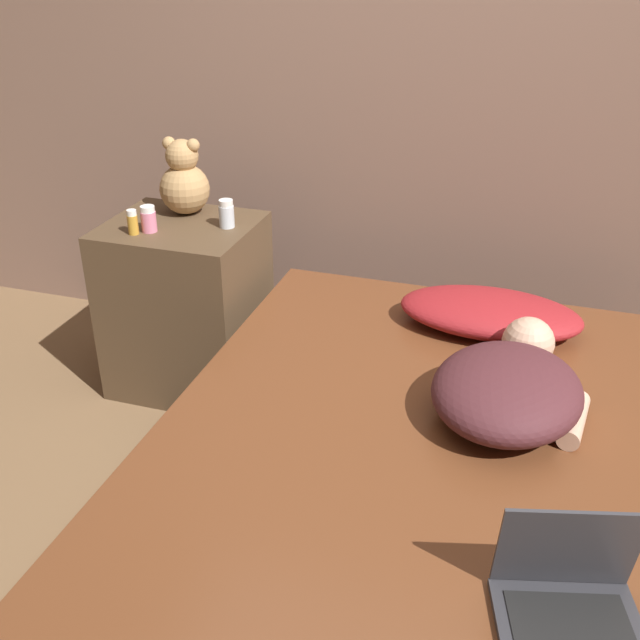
# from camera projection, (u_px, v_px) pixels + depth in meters

# --- Properties ---
(ground_plane) EXTENTS (12.00, 12.00, 0.00)m
(ground_plane) POSITION_uv_depth(u_px,v_px,m) (417.00, 563.00, 2.19)
(ground_plane) COLOR brown
(wall_back) EXTENTS (8.00, 0.06, 2.60)m
(wall_back) POSITION_uv_depth(u_px,v_px,m) (508.00, 39.00, 2.63)
(wall_back) COLOR #846656
(wall_back) RESTS_ON ground_plane
(bed) EXTENTS (1.48, 1.94, 0.45)m
(bed) POSITION_uv_depth(u_px,v_px,m) (421.00, 506.00, 2.09)
(bed) COLOR brown
(bed) RESTS_ON ground_plane
(nightstand) EXTENTS (0.55, 0.47, 0.68)m
(nightstand) POSITION_uv_depth(u_px,v_px,m) (187.00, 306.00, 2.92)
(nightstand) COLOR brown
(nightstand) RESTS_ON ground_plane
(pillow) EXTENTS (0.61, 0.34, 0.11)m
(pillow) POSITION_uv_depth(u_px,v_px,m) (490.00, 313.00, 2.51)
(pillow) COLOR maroon
(pillow) RESTS_ON bed
(person_lying) EXTENTS (0.46, 0.65, 0.17)m
(person_lying) POSITION_uv_depth(u_px,v_px,m) (511.00, 386.00, 2.06)
(person_lying) COLOR #4C2328
(person_lying) RESTS_ON bed
(laptop) EXTENTS (0.33, 0.30, 0.24)m
(laptop) POSITION_uv_depth(u_px,v_px,m) (569.00, 598.00, 1.45)
(laptop) COLOR #333338
(laptop) RESTS_ON bed
(teddy_bear) EXTENTS (0.19, 0.19, 0.29)m
(teddy_bear) POSITION_uv_depth(u_px,v_px,m) (184.00, 181.00, 2.81)
(teddy_bear) COLOR tan
(teddy_bear) RESTS_ON nightstand
(bottle_amber) EXTENTS (0.04, 0.04, 0.09)m
(bottle_amber) POSITION_uv_depth(u_px,v_px,m) (133.00, 222.00, 2.65)
(bottle_amber) COLOR gold
(bottle_amber) RESTS_ON nightstand
(bottle_clear) EXTENTS (0.06, 0.06, 0.10)m
(bottle_clear) POSITION_uv_depth(u_px,v_px,m) (226.00, 214.00, 2.71)
(bottle_clear) COLOR silver
(bottle_clear) RESTS_ON nightstand
(bottle_pink) EXTENTS (0.06, 0.06, 0.09)m
(bottle_pink) POSITION_uv_depth(u_px,v_px,m) (149.00, 219.00, 2.67)
(bottle_pink) COLOR pink
(bottle_pink) RESTS_ON nightstand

